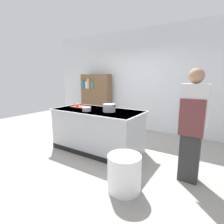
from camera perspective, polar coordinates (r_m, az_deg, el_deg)
name	(u,v)px	position (r m, az deg, el deg)	size (l,w,h in m)	color
ground_plane	(98,149)	(4.06, -4.60, -11.96)	(10.00, 10.00, 0.00)	#9E9991
back_wall	(138,81)	(5.55, 8.55, 10.05)	(6.40, 0.12, 3.00)	silver
counter_island	(98,129)	(3.90, -4.71, -5.65)	(1.98, 0.98, 0.90)	#B7BABF
cutting_board	(81,107)	(4.22, -10.15, 1.68)	(0.40, 0.28, 0.02)	red
onion	(77,105)	(4.22, -11.15, 2.39)	(0.09, 0.09, 0.09)	tan
stock_pot	(109,108)	(3.57, -0.94, 1.33)	(0.32, 0.26, 0.16)	#B7BABF
mixing_bowl	(87,109)	(3.68, -8.25, 0.89)	(0.18, 0.18, 0.08)	#B7BABF
juice_cup	(106,106)	(3.99, -1.99, 1.89)	(0.07, 0.07, 0.10)	yellow
trash_bin	(124,173)	(2.63, 4.00, -19.11)	(0.48, 0.48, 0.52)	white
person_chef	(192,124)	(2.87, 24.57, -3.46)	(0.38, 0.25, 1.72)	#303030
bookshelf	(96,99)	(6.08, -5.20, 4.08)	(1.10, 0.31, 1.70)	brown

